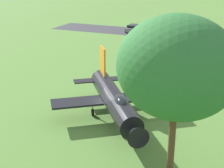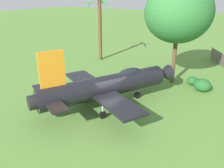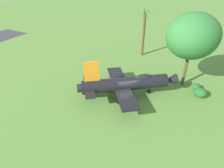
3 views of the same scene
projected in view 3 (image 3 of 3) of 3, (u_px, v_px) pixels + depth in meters
ground_plane at (125, 96)px, 24.92m from camera, size 200.00×200.00×0.00m
display_jet at (128, 83)px, 24.01m from camera, size 9.94×12.20×5.20m
shade_tree at (193, 36)px, 23.73m from camera, size 6.36×6.93×9.91m
palm_tree at (144, 32)px, 34.46m from camera, size 4.12×4.34×8.48m
shrub_near_fence at (200, 93)px, 24.47m from camera, size 1.65×1.43×1.21m
shrub_by_tree at (197, 87)px, 26.00m from camera, size 1.12×1.15×0.85m
info_plaque at (118, 72)px, 28.70m from camera, size 0.72×0.68×1.14m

